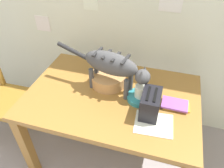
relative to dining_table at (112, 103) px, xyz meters
name	(u,v)px	position (x,y,z in m)	size (l,w,h in m)	color
dining_table	(112,103)	(0.00, 0.00, 0.00)	(1.27, 0.86, 0.72)	olive
cat	(113,66)	(-0.01, 0.05, 0.31)	(0.73, 0.21, 0.32)	#464547
saucer_bowl	(140,98)	(0.21, 0.01, 0.11)	(0.19, 0.19, 0.03)	teal
coffee_mug	(141,91)	(0.21, 0.01, 0.17)	(0.13, 0.09, 0.09)	white
magazine	(154,124)	(0.34, -0.20, 0.09)	(0.24, 0.20, 0.01)	silver
book_stack	(175,104)	(0.46, 0.01, 0.10)	(0.20, 0.14, 0.03)	gold
wicker_basket	(108,79)	(-0.06, 0.12, 0.14)	(0.27, 0.27, 0.09)	tan
toaster	(150,104)	(0.29, -0.11, 0.17)	(0.12, 0.20, 0.18)	black
wooden_chair_near	(4,99)	(-1.02, -0.04, -0.19)	(0.43, 0.43, 0.93)	olive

